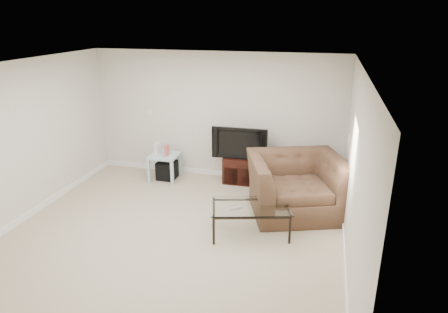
% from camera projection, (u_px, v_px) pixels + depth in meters
% --- Properties ---
extents(floor, '(5.00, 5.00, 0.00)m').
position_uv_depth(floor, '(172.00, 236.00, 5.99)').
color(floor, tan).
rests_on(floor, ground).
extents(ceiling, '(5.00, 5.00, 0.00)m').
position_uv_depth(ceiling, '(163.00, 67.00, 5.15)').
color(ceiling, white).
rests_on(ceiling, ground).
extents(wall_back, '(5.00, 0.02, 2.50)m').
position_uv_depth(wall_back, '(216.00, 116.00, 7.85)').
color(wall_back, silver).
rests_on(wall_back, ground).
extents(wall_left, '(0.02, 5.00, 2.50)m').
position_uv_depth(wall_left, '(17.00, 144.00, 6.16)').
color(wall_left, silver).
rests_on(wall_left, ground).
extents(wall_right, '(0.02, 5.00, 2.50)m').
position_uv_depth(wall_right, '(355.00, 175.00, 4.98)').
color(wall_right, silver).
rests_on(wall_right, ground).
extents(plate_back, '(0.12, 0.02, 0.12)m').
position_uv_depth(plate_back, '(150.00, 112.00, 8.17)').
color(plate_back, white).
rests_on(plate_back, wall_back).
extents(plate_right_switch, '(0.02, 0.09, 0.13)m').
position_uv_depth(plate_right_switch, '(349.00, 138.00, 6.44)').
color(plate_right_switch, white).
rests_on(plate_right_switch, wall_right).
extents(plate_right_outlet, '(0.02, 0.08, 0.12)m').
position_uv_depth(plate_right_outlet, '(344.00, 199.00, 6.49)').
color(plate_right_outlet, white).
rests_on(plate_right_outlet, wall_right).
extents(tv_stand, '(0.64, 0.45, 0.53)m').
position_uv_depth(tv_stand, '(240.00, 169.00, 7.85)').
color(tv_stand, black).
rests_on(tv_stand, floor).
extents(dvd_player, '(0.38, 0.27, 0.05)m').
position_uv_depth(dvd_player, '(240.00, 161.00, 7.76)').
color(dvd_player, black).
rests_on(dvd_player, tv_stand).
extents(television, '(1.00, 0.21, 0.62)m').
position_uv_depth(television, '(240.00, 142.00, 7.63)').
color(television, black).
rests_on(television, tv_stand).
extents(side_table, '(0.55, 0.55, 0.52)m').
position_uv_depth(side_table, '(165.00, 167.00, 7.99)').
color(side_table, silver).
rests_on(side_table, floor).
extents(subwoofer, '(0.36, 0.36, 0.36)m').
position_uv_depth(subwoofer, '(167.00, 170.00, 8.03)').
color(subwoofer, black).
rests_on(subwoofer, floor).
extents(game_console, '(0.07, 0.18, 0.24)m').
position_uv_depth(game_console, '(157.00, 149.00, 7.88)').
color(game_console, white).
rests_on(game_console, side_table).
extents(game_case, '(0.06, 0.15, 0.21)m').
position_uv_depth(game_case, '(167.00, 150.00, 7.84)').
color(game_case, '#CC4C4C').
rests_on(game_case, side_table).
extents(recliner, '(1.72, 1.41, 1.30)m').
position_uv_depth(recliner, '(296.00, 176.00, 6.52)').
color(recliner, brown).
rests_on(recliner, floor).
extents(coffee_table, '(1.31, 0.96, 0.46)m').
position_uv_depth(coffee_table, '(250.00, 220.00, 5.98)').
color(coffee_table, black).
rests_on(coffee_table, floor).
extents(remote, '(0.18, 0.16, 0.02)m').
position_uv_depth(remote, '(236.00, 208.00, 5.82)').
color(remote, '#B2B2B7').
rests_on(remote, coffee_table).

